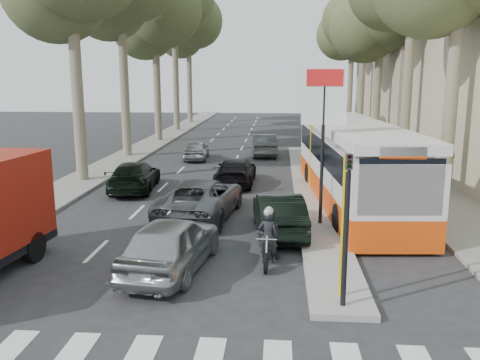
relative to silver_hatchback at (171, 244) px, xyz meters
The scene contains 23 objects.
ground 1.49m from the silver_hatchback, 31.12° to the right, with size 120.00×120.00×0.00m, color #28282B.
sidewalk_right 26.21m from the silver_hatchback, 68.27° to the left, with size 3.20×70.00×0.12m, color gray.
median_left 28.20m from the silver_hatchback, 104.17° to the left, with size 2.40×64.00×0.12m, color gray.
traffic_island 11.23m from the silver_hatchback, 67.18° to the left, with size 1.50×26.00×0.16m, color gray.
building_far 37.94m from the silver_hatchback, 63.53° to the left, with size 11.00×20.00×16.00m, color #B7A88E.
billboard 6.81m from the silver_hatchback, 44.90° to the left, with size 1.50×12.10×5.60m.
traffic_light_island 5.16m from the silver_hatchback, 26.45° to the right, with size 0.16×0.41×3.60m.
tree_l_c 29.73m from the silver_hatchback, 103.66° to the left, with size 7.40×7.20×13.71m.
tree_l_d 37.73m from the silver_hatchback, 100.82° to the left, with size 7.40×7.20×15.66m.
tree_l_e 45.10m from the silver_hatchback, 98.99° to the left, with size 7.40×7.20×14.49m.
tree_r_c 28.81m from the silver_hatchback, 68.30° to the left, with size 7.40×7.20×13.32m.
tree_r_d 36.46m from the silver_hatchback, 73.00° to the left, with size 7.40×7.20×14.88m.
tree_r_e 43.78m from the silver_hatchback, 76.01° to the left, with size 7.40×7.20×14.10m.
silver_hatchback is the anchor object (origin of this frame).
dark_hatchback 4.56m from the silver_hatchback, 50.47° to the left, with size 1.48×4.23×1.39m, color black.
queue_car_a 5.34m from the silver_hatchback, 90.00° to the left, with size 2.43×5.27×1.47m, color #515359.
queue_car_b 11.28m from the silver_hatchback, 85.93° to the left, with size 1.82×4.48×1.30m, color black.
queue_car_c 18.63m from the silver_hatchback, 97.11° to the left, with size 1.45×3.60×1.23m, color #94979C.
queue_car_d 20.55m from the silver_hatchback, 84.72° to the left, with size 1.51×4.32×1.42m, color #484B4F.
queue_car_e 10.30m from the silver_hatchback, 111.34° to the left, with size 1.88×4.62×1.34m, color black.
city_bus 9.82m from the silver_hatchback, 52.82° to the left, with size 3.66×12.92×3.36m.
motorcycle 2.74m from the silver_hatchback, 17.92° to the left, with size 0.70×1.92×1.63m.
pedestrian_far 15.98m from the silver_hatchback, 46.01° to the left, with size 1.07×0.48×1.66m, color brown.
Camera 1 is at (1.75, -12.25, 5.22)m, focal length 38.00 mm.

